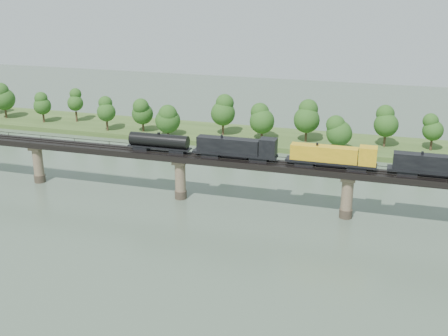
# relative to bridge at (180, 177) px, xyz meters

# --- Properties ---
(ground) EXTENTS (400.00, 400.00, 0.00)m
(ground) POSITION_rel_bridge_xyz_m (0.00, -30.00, -5.46)
(ground) COLOR #3C4D3E
(ground) RESTS_ON ground
(far_bank) EXTENTS (300.00, 24.00, 1.60)m
(far_bank) POSITION_rel_bridge_xyz_m (0.00, 55.00, -4.66)
(far_bank) COLOR #355120
(far_bank) RESTS_ON ground
(bridge) EXTENTS (236.00, 30.00, 11.50)m
(bridge) POSITION_rel_bridge_xyz_m (0.00, 0.00, 0.00)
(bridge) COLOR #473A2D
(bridge) RESTS_ON ground
(bridge_superstructure) EXTENTS (220.00, 4.90, 0.75)m
(bridge_superstructure) POSITION_rel_bridge_xyz_m (0.00, 0.00, 6.33)
(bridge_superstructure) COLOR black
(bridge_superstructure) RESTS_ON bridge
(far_treeline) EXTENTS (289.06, 17.54, 13.60)m
(far_treeline) POSITION_rel_bridge_xyz_m (-8.21, 50.52, 3.37)
(far_treeline) COLOR #382619
(far_treeline) RESTS_ON far_bank
(freight_train) EXTENTS (81.13, 3.16, 5.58)m
(freight_train) POSITION_rel_bridge_xyz_m (28.67, 0.00, 8.71)
(freight_train) COLOR black
(freight_train) RESTS_ON bridge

